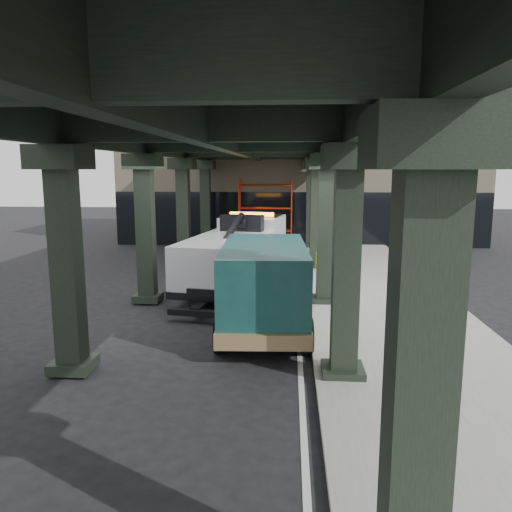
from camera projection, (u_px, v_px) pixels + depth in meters
The scene contains 8 objects.
ground at pixel (241, 322), 14.93m from camera, with size 90.00×90.00×0.00m, color black.
sidewalk at pixel (382, 304), 16.58m from camera, with size 5.00×40.00×0.15m, color gray.
lane_stripe at pixel (297, 305), 16.78m from camera, with size 0.12×38.00×0.01m, color silver.
viaduct at pixel (234, 139), 15.99m from camera, with size 7.40×32.00×6.40m.
building at pixel (299, 177), 33.77m from camera, with size 22.00×10.00×8.00m, color #C6B793.
scaffolding at pixel (265, 211), 28.96m from camera, with size 3.08×0.88×4.00m.
tow_truck at pixel (240, 250), 19.46m from camera, with size 3.74×8.96×2.86m.
towed_van at pixel (264, 283), 14.09m from camera, with size 2.69×6.20×2.48m.
Camera 1 is at (1.42, -14.31, 4.50)m, focal length 35.00 mm.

